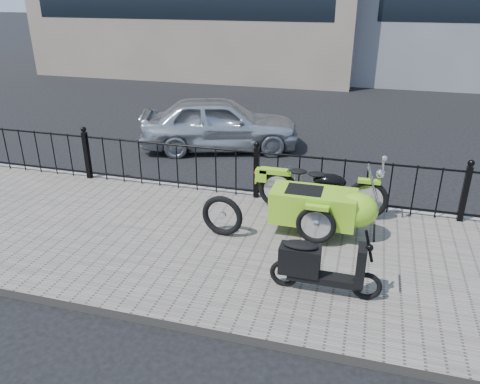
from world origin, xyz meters
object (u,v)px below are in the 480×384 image
(motorcycle_sidecar, at_px, (326,203))
(spare_tire, at_px, (222,216))
(sedan_car, at_px, (220,123))
(scooter, at_px, (318,266))

(motorcycle_sidecar, relative_size, spare_tire, 3.42)
(motorcycle_sidecar, distance_m, sedan_car, 4.84)
(scooter, relative_size, spare_tire, 2.12)
(scooter, distance_m, sedan_car, 6.28)
(scooter, bearing_deg, spare_tire, 146.03)
(motorcycle_sidecar, distance_m, spare_tire, 1.63)
(motorcycle_sidecar, bearing_deg, sedan_car, 128.15)
(spare_tire, relative_size, sedan_car, 0.17)
(spare_tire, bearing_deg, sedan_car, 108.54)
(scooter, height_order, spare_tire, scooter)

